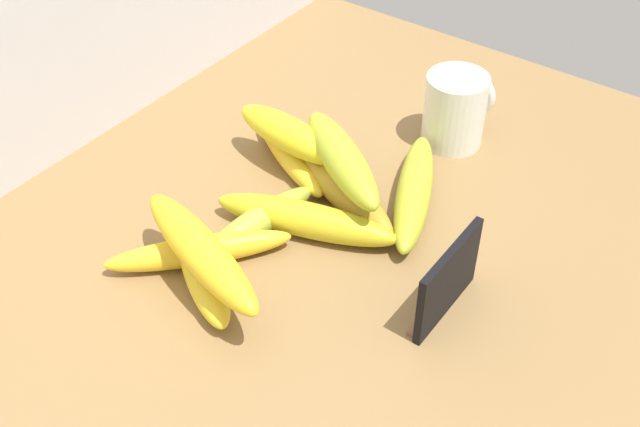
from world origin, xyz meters
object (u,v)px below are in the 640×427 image
at_px(banana_4, 414,191).
at_px(banana_7, 289,134).
at_px(banana_0, 199,251).
at_px(banana_3, 339,186).
at_px(banana_2, 261,220).
at_px(banana_1, 306,220).
at_px(banana_6, 289,155).
at_px(banana_5, 203,275).
at_px(banana_8, 342,159).
at_px(chalkboard_sign, 447,283).
at_px(coffee_mug, 456,109).
at_px(banana_9, 201,251).

height_order(banana_4, banana_7, banana_7).
xyz_separation_m(banana_0, banana_4, (0.21, -0.13, 0.00)).
bearing_deg(banana_3, banana_7, 81.83).
bearing_deg(banana_2, banana_4, -39.56).
relative_size(banana_1, banana_7, 1.35).
relative_size(banana_6, banana_7, 1.13).
distance_m(banana_5, banana_7, 0.22).
bearing_deg(banana_8, banana_3, 63.88).
xyz_separation_m(banana_4, banana_5, (-0.24, 0.11, -0.00)).
height_order(chalkboard_sign, banana_5, chalkboard_sign).
height_order(banana_2, banana_3, banana_3).
bearing_deg(chalkboard_sign, banana_4, 41.75).
height_order(chalkboard_sign, banana_0, chalkboard_sign).
bearing_deg(banana_3, coffee_mug, -14.61).
relative_size(banana_3, banana_7, 1.32).
bearing_deg(banana_3, banana_1, -177.94).
xyz_separation_m(banana_2, banana_4, (0.14, -0.11, 0.00)).
relative_size(banana_4, banana_6, 1.19).
bearing_deg(coffee_mug, banana_2, 162.48).
distance_m(banana_2, banana_3, 0.10).
xyz_separation_m(banana_1, banana_5, (-0.13, 0.03, -0.00)).
xyz_separation_m(coffee_mug, banana_2, (-0.28, 0.09, -0.03)).
bearing_deg(chalkboard_sign, banana_6, 70.24).
bearing_deg(banana_9, banana_2, 7.13).
relative_size(coffee_mug, banana_0, 0.47).
relative_size(chalkboard_sign, banana_4, 0.53).
bearing_deg(chalkboard_sign, banana_5, 118.93).
xyz_separation_m(chalkboard_sign, banana_5, (-0.12, 0.21, -0.02)).
bearing_deg(banana_3, banana_8, -116.12).
bearing_deg(banana_9, coffee_mug, -10.90).
relative_size(banana_6, banana_8, 0.95).
distance_m(chalkboard_sign, banana_6, 0.29).
relative_size(banana_0, banana_1, 0.95).
relative_size(banana_1, banana_3, 1.02).
relative_size(banana_3, banana_5, 1.35).
distance_m(banana_6, banana_7, 0.04).
height_order(banana_6, banana_9, banana_9).
distance_m(chalkboard_sign, banana_2, 0.22).
bearing_deg(banana_0, banana_2, -16.01).
height_order(chalkboard_sign, banana_9, chalkboard_sign).
bearing_deg(banana_4, banana_5, 156.26).
distance_m(banana_7, banana_8, 0.09).
bearing_deg(banana_8, chalkboard_sign, -113.19).
height_order(chalkboard_sign, banana_6, chalkboard_sign).
height_order(banana_4, banana_6, banana_4).
bearing_deg(banana_1, banana_8, -1.26).
bearing_deg(banana_2, banana_9, -172.87).
xyz_separation_m(banana_1, banana_6, (0.09, 0.09, -0.00)).
bearing_deg(banana_4, banana_3, 120.48).
height_order(banana_0, banana_6, same).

